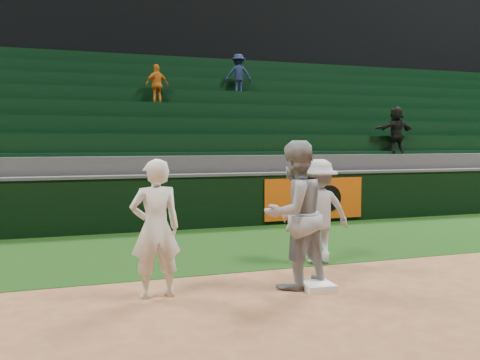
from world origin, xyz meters
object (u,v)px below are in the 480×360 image
Objects in this scene: first_base at (318,286)px; first_baseman at (155,229)px; baserunner at (295,214)px; base_coach at (318,211)px.

first_base is 2.29m from first_baseman.
first_base is at bearing 119.58° from baserunner.
first_baseman reaches higher than first_base.
baserunner is at bearing 136.94° from first_base.
first_base is at bearing 167.98° from first_baseman.
first_baseman is at bearing -21.84° from baserunner.
baserunner is 1.55m from base_coach.
baserunner reaches higher than first_baseman.
baserunner reaches higher than first_base.
base_coach is (0.98, 1.19, -0.14)m from baserunner.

